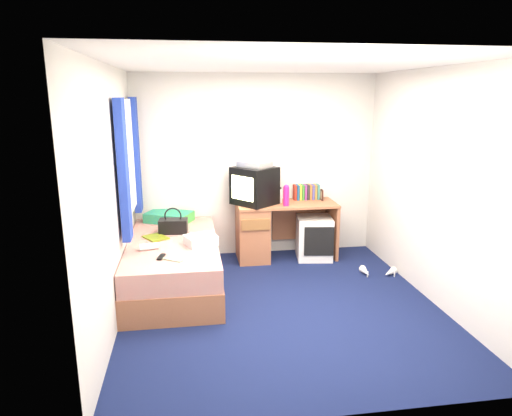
{
  "coord_description": "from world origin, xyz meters",
  "views": [
    {
      "loc": [
        -0.9,
        -4.25,
        2.12
      ],
      "look_at": [
        -0.15,
        0.7,
        0.88
      ],
      "focal_mm": 32.0,
      "sensor_mm": 36.0,
      "label": 1
    }
  ],
  "objects": [
    {
      "name": "remote_control",
      "position": [
        -1.2,
        0.14,
        0.55
      ],
      "size": [
        0.08,
        0.17,
        0.02
      ],
      "primitive_type": "cube",
      "rotation": [
        0.0,
        0.0,
        -0.21
      ],
      "color": "black",
      "rests_on": "bed"
    },
    {
      "name": "vcr",
      "position": [
        -0.06,
        1.44,
        1.27
      ],
      "size": [
        0.46,
        0.47,
        0.07
      ],
      "primitive_type": "cube",
      "rotation": [
        0.0,
        0.0,
        -0.83
      ],
      "color": "silver",
      "rests_on": "crt_tv"
    },
    {
      "name": "pillow",
      "position": [
        -1.16,
        1.5,
        0.6
      ],
      "size": [
        0.66,
        0.56,
        0.12
      ],
      "primitive_type": "cube",
      "rotation": [
        0.0,
        0.0,
        -0.43
      ],
      "color": "teal",
      "rests_on": "bed"
    },
    {
      "name": "pink_water_bottle",
      "position": [
        0.32,
        1.28,
        0.87
      ],
      "size": [
        0.09,
        0.09,
        0.24
      ],
      "primitive_type": "cylinder",
      "rotation": [
        0.0,
        0.0,
        0.23
      ],
      "color": "#D01D77",
      "rests_on": "desk"
    },
    {
      "name": "picture_frame",
      "position": [
        0.86,
        1.53,
        0.82
      ],
      "size": [
        0.03,
        0.12,
        0.14
      ],
      "primitive_type": "cube",
      "rotation": [
        0.0,
        0.0,
        -0.11
      ],
      "color": "black",
      "rests_on": "desk"
    },
    {
      "name": "storage_cube",
      "position": [
        0.72,
        1.35,
        0.28
      ],
      "size": [
        0.51,
        0.51,
        0.56
      ],
      "primitive_type": "cube",
      "rotation": [
        0.0,
        0.0,
        -0.14
      ],
      "color": "silver",
      "rests_on": "ground"
    },
    {
      "name": "ground",
      "position": [
        0.0,
        0.0,
        0.0
      ],
      "size": [
        3.4,
        3.4,
        0.0
      ],
      "primitive_type": "plane",
      "color": "#0C1438",
      "rests_on": "ground"
    },
    {
      "name": "magazine",
      "position": [
        -1.29,
        0.81,
        0.55
      ],
      "size": [
        0.33,
        0.35,
        0.01
      ],
      "primitive_type": "cube",
      "rotation": [
        0.0,
        0.0,
        0.56
      ],
      "color": "#BBD918",
      "rests_on": "bed"
    },
    {
      "name": "white_heels",
      "position": [
        1.32,
        0.63,
        0.04
      ],
      "size": [
        0.44,
        0.27,
        0.09
      ],
      "color": "white",
      "rests_on": "ground"
    },
    {
      "name": "handbag",
      "position": [
        -1.1,
        0.99,
        0.63
      ],
      "size": [
        0.35,
        0.21,
        0.31
      ],
      "rotation": [
        0.0,
        0.0,
        -0.09
      ],
      "color": "black",
      "rests_on": "bed"
    },
    {
      "name": "aerosol_can",
      "position": [
        0.28,
        1.46,
        0.84
      ],
      "size": [
        0.06,
        0.06,
        0.18
      ],
      "primitive_type": "cylinder",
      "rotation": [
        0.0,
        0.0,
        -0.3
      ],
      "color": "silver",
      "rests_on": "desk"
    },
    {
      "name": "desk",
      "position": [
        0.08,
        1.44,
        0.41
      ],
      "size": [
        1.3,
        0.55,
        0.75
      ],
      "color": "#A96946",
      "rests_on": "ground"
    },
    {
      "name": "colour_swatch_fan",
      "position": [
        -1.09,
        0.06,
        0.55
      ],
      "size": [
        0.22,
        0.17,
        0.01
      ],
      "primitive_type": "cube",
      "rotation": [
        0.0,
        0.0,
        -0.59
      ],
      "color": "gold",
      "rests_on": "bed"
    },
    {
      "name": "bed",
      "position": [
        -1.1,
        0.7,
        0.27
      ],
      "size": [
        1.01,
        2.0,
        0.54
      ],
      "color": "#A96946",
      "rests_on": "ground"
    },
    {
      "name": "window_assembly",
      "position": [
        -1.55,
        0.9,
        1.42
      ],
      "size": [
        0.11,
        1.42,
        1.4
      ],
      "color": "silver",
      "rests_on": "room_shell"
    },
    {
      "name": "room_shell",
      "position": [
        0.0,
        0.0,
        1.45
      ],
      "size": [
        3.4,
        3.4,
        3.4
      ],
      "color": "white",
      "rests_on": "ground"
    },
    {
      "name": "crt_tv",
      "position": [
        -0.06,
        1.44,
        0.99
      ],
      "size": [
        0.65,
        0.66,
        0.48
      ],
      "rotation": [
        0.0,
        0.0,
        -0.89
      ],
      "color": "black",
      "rests_on": "desk"
    },
    {
      "name": "towel",
      "position": [
        -0.79,
        0.5,
        0.59
      ],
      "size": [
        0.39,
        0.36,
        0.1
      ],
      "primitive_type": "cube",
      "rotation": [
        0.0,
        0.0,
        0.38
      ],
      "color": "silver",
      "rests_on": "bed"
    },
    {
      "name": "water_bottle",
      "position": [
        -1.34,
        0.42,
        0.58
      ],
      "size": [
        0.21,
        0.11,
        0.07
      ],
      "primitive_type": "cylinder",
      "rotation": [
        0.0,
        1.57,
        0.21
      ],
      "color": "white",
      "rests_on": "bed"
    },
    {
      "name": "book_row",
      "position": [
        0.67,
        1.6,
        0.85
      ],
      "size": [
        0.34,
        0.13,
        0.2
      ],
      "color": "maroon",
      "rests_on": "desk"
    }
  ]
}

